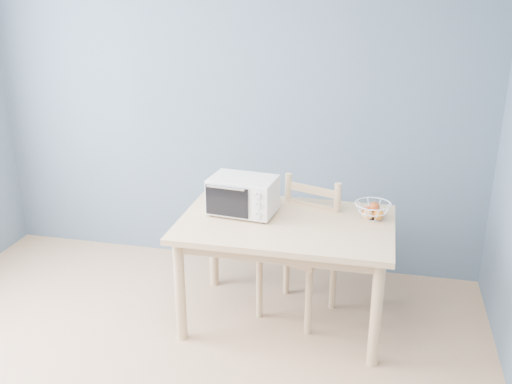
% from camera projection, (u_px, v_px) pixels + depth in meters
% --- Properties ---
extents(room, '(4.01, 4.51, 2.61)m').
position_uv_depth(room, '(92.00, 216.00, 2.41)').
color(room, tan).
rests_on(room, ground).
extents(dining_table, '(1.40, 0.90, 0.75)m').
position_uv_depth(dining_table, '(286.00, 235.00, 3.77)').
color(dining_table, tan).
rests_on(dining_table, ground).
extents(toaster_oven, '(0.46, 0.35, 0.26)m').
position_uv_depth(toaster_oven, '(241.00, 194.00, 3.83)').
color(toaster_oven, silver).
rests_on(toaster_oven, dining_table).
extents(fruit_basket, '(0.32, 0.32, 0.12)m').
position_uv_depth(fruit_basket, '(372.00, 211.00, 3.76)').
color(fruit_basket, white).
rests_on(fruit_basket, dining_table).
extents(dining_chair, '(0.57, 0.57, 0.96)m').
position_uv_depth(dining_chair, '(301.00, 250.00, 3.97)').
color(dining_chair, tan).
rests_on(dining_chair, ground).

